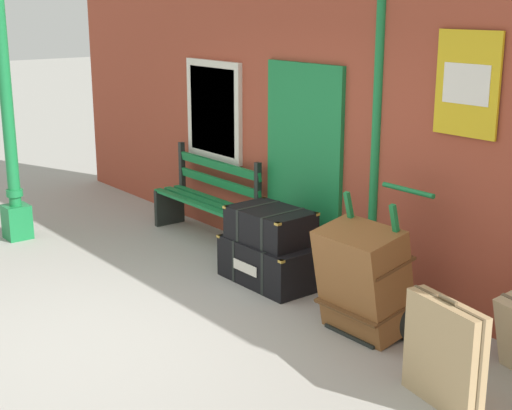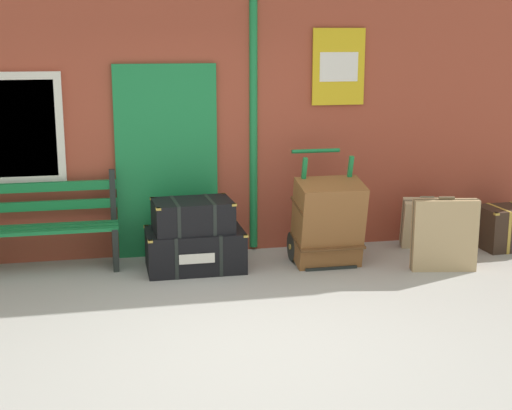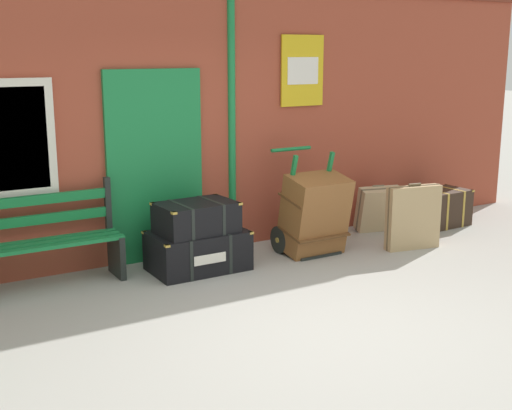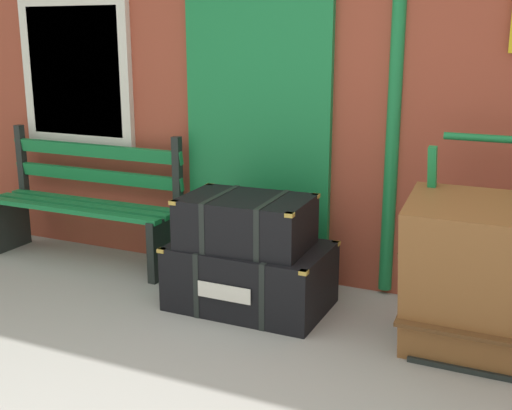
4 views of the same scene
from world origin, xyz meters
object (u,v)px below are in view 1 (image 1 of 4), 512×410
(large_brown_trunk, at_px, (363,280))
(suitcase_charcoal, at_px, (444,354))
(steamer_trunk_base, at_px, (273,261))
(steamer_trunk_middle, at_px, (270,225))
(porters_trolley, at_px, (377,298))
(platform_bench, at_px, (208,201))
(lamp_post, at_px, (10,139))

(large_brown_trunk, distance_m, suitcase_charcoal, 1.21)
(steamer_trunk_base, distance_m, steamer_trunk_middle, 0.37)
(steamer_trunk_middle, bearing_deg, large_brown_trunk, -6.54)
(porters_trolley, bearing_deg, platform_bench, 173.99)
(lamp_post, relative_size, suitcase_charcoal, 3.90)
(lamp_post, xyz_separation_m, porters_trolley, (4.32, 1.46, -0.91))
(lamp_post, distance_m, steamer_trunk_base, 3.41)
(steamer_trunk_base, distance_m, large_brown_trunk, 1.42)
(steamer_trunk_base, relative_size, steamer_trunk_middle, 1.21)
(platform_bench, bearing_deg, suitcase_charcoal, -12.18)
(suitcase_charcoal, bearing_deg, steamer_trunk_middle, 167.68)
(platform_bench, relative_size, suitcase_charcoal, 2.02)
(platform_bench, distance_m, porters_trolley, 2.98)
(steamer_trunk_base, relative_size, porters_trolley, 0.86)
(lamp_post, bearing_deg, large_brown_trunk, 16.52)
(suitcase_charcoal, bearing_deg, steamer_trunk_base, 167.16)
(suitcase_charcoal, bearing_deg, platform_bench, 167.82)
(steamer_trunk_middle, bearing_deg, suitcase_charcoal, -12.32)
(platform_bench, height_order, large_brown_trunk, platform_bench)
(platform_bench, bearing_deg, porters_trolley, -6.01)
(steamer_trunk_base, xyz_separation_m, steamer_trunk_middle, (-0.02, -0.02, 0.37))
(lamp_post, bearing_deg, suitcase_charcoal, 9.23)
(steamer_trunk_middle, xyz_separation_m, porters_trolley, (1.41, 0.02, -0.31))
(lamp_post, xyz_separation_m, platform_bench, (1.36, 1.77, -0.73))
(large_brown_trunk, bearing_deg, steamer_trunk_base, 172.56)
(lamp_post, bearing_deg, porters_trolley, 18.67)
(porters_trolley, height_order, suitcase_charcoal, porters_trolley)
(lamp_post, xyz_separation_m, large_brown_trunk, (4.32, 1.28, -0.70))
(platform_bench, bearing_deg, large_brown_trunk, -9.40)
(platform_bench, xyz_separation_m, steamer_trunk_middle, (1.55, -0.33, 0.14))
(platform_bench, distance_m, suitcase_charcoal, 4.19)
(steamer_trunk_base, bearing_deg, large_brown_trunk, -7.44)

